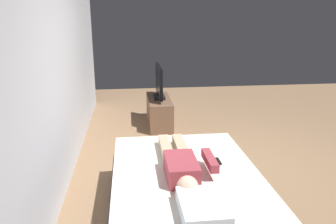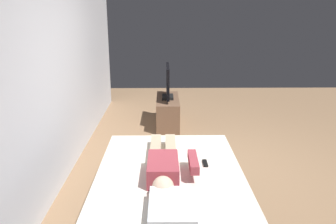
# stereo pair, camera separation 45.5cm
# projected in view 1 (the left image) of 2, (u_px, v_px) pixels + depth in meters

# --- Properties ---
(ground_plane) EXTENTS (10.00, 10.00, 0.00)m
(ground_plane) POSITION_uv_depth(u_px,v_px,m) (215.00, 171.00, 4.40)
(ground_plane) COLOR #8C6B4C
(back_wall) EXTENTS (6.40, 0.10, 2.80)m
(back_wall) POSITION_uv_depth(u_px,v_px,m) (63.00, 62.00, 4.16)
(back_wall) COLOR silver
(back_wall) RESTS_ON ground
(bed) EXTENTS (2.06, 1.47, 0.54)m
(bed) POSITION_uv_depth(u_px,v_px,m) (186.00, 198.00, 3.26)
(bed) COLOR #333338
(bed) RESTS_ON ground
(pillow) EXTENTS (0.48, 0.34, 0.12)m
(pillow) POSITION_uv_depth(u_px,v_px,m) (203.00, 208.00, 2.49)
(pillow) COLOR white
(pillow) RESTS_ON bed
(person) EXTENTS (1.26, 0.46, 0.18)m
(person) POSITION_uv_depth(u_px,v_px,m) (181.00, 163.00, 3.18)
(person) COLOR #993842
(person) RESTS_ON bed
(remote) EXTENTS (0.15, 0.04, 0.02)m
(remote) POSITION_uv_depth(u_px,v_px,m) (218.00, 161.00, 3.39)
(remote) COLOR black
(remote) RESTS_ON bed
(tv_stand) EXTENTS (1.10, 0.40, 0.50)m
(tv_stand) POSITION_uv_depth(u_px,v_px,m) (159.00, 112.00, 6.11)
(tv_stand) COLOR brown
(tv_stand) RESTS_ON ground
(tv) EXTENTS (0.88, 0.20, 0.59)m
(tv) POSITION_uv_depth(u_px,v_px,m) (159.00, 83.00, 5.95)
(tv) COLOR black
(tv) RESTS_ON tv_stand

